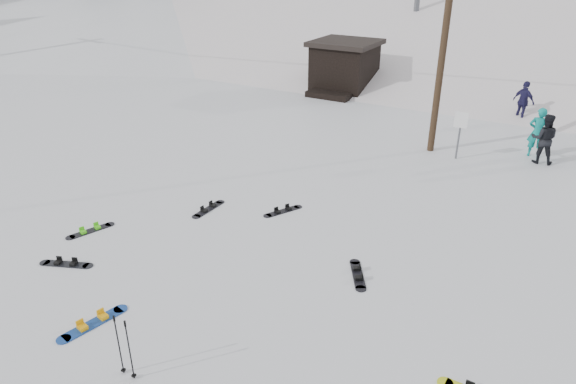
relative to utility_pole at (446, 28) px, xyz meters
The scene contains 18 objects.
ground 14.90m from the utility_pole, 98.13° to the right, with size 200.00×200.00×0.00m, color silver.
ski_slope 44.31m from the utility_pole, 92.79° to the left, with size 60.00×75.00×45.00m, color silver.
ridge_left 53.35m from the utility_pole, 138.18° to the left, with size 34.00×85.00×38.00m, color silver.
treeline_left 44.65m from the utility_pole, 144.16° to the left, with size 20.00×64.00×10.00m, color black, non-canonical shape.
treeline_crest 72.18m from the utility_pole, 91.59° to the left, with size 50.00×6.00×10.00m, color black, non-canonical shape.
utility_pole is the anchor object (origin of this frame).
trail_sign 3.60m from the utility_pole, 21.04° to the right, with size 0.50×0.09×1.85m.
lift_hut 10.40m from the utility_pole, 135.24° to the left, with size 3.40×4.10×2.75m.
hero_snowboard 15.12m from the utility_pole, 102.99° to the right, with size 0.57×1.59×0.11m.
ski_poles 15.29m from the utility_pole, 95.77° to the right, with size 0.37×0.10×1.35m.
board_scatter_a 14.74m from the utility_pole, 113.87° to the right, with size 1.34×0.72×0.10m.
board_scatter_b 10.69m from the utility_pole, 117.44° to the right, with size 0.29×1.41×0.10m.
board_scatter_c 13.84m from the utility_pole, 119.91° to the right, with size 0.62×1.35×0.10m.
board_scatter_d 10.60m from the utility_pole, 84.33° to the right, with size 0.85×1.25×0.10m.
board_scatter_f 9.15m from the utility_pole, 107.59° to the right, with size 0.75×1.23×0.09m.
skier_teal 5.37m from the utility_pole, 20.78° to the left, with size 0.70×0.46×1.93m, color #0D8680.
skier_dark 5.46m from the utility_pole, 11.12° to the left, with size 0.91×0.71×1.87m, color black.
skier_navy 7.41m from the utility_pole, 66.86° to the left, with size 1.09×0.45×1.86m, color #1F1B44.
Camera 1 is at (6.75, -5.43, 7.28)m, focal length 32.00 mm.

